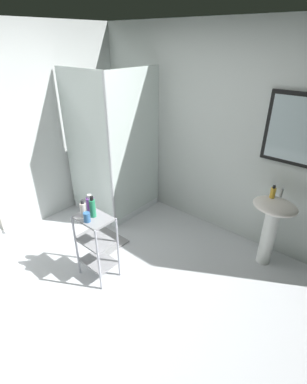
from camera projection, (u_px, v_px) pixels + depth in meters
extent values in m
cube|color=silver|center=(111.00, 299.00, 2.89)|extent=(4.20, 4.20, 0.02)
cube|color=silver|center=(216.00, 135.00, 3.53)|extent=(4.20, 0.10, 2.50)
cube|color=black|center=(294.00, 130.00, 2.86)|extent=(0.56, 0.03, 0.72)
cube|color=silver|center=(293.00, 130.00, 2.85)|extent=(0.48, 0.01, 0.64)
cube|color=white|center=(117.00, 201.00, 4.49)|extent=(0.90, 0.90, 0.10)
cube|color=silver|center=(86.00, 147.00, 3.71)|extent=(0.90, 0.02, 1.90)
cube|color=silver|center=(136.00, 146.00, 3.76)|extent=(0.02, 0.90, 1.90)
cylinder|color=silver|center=(110.00, 156.00, 3.45)|extent=(0.04, 0.04, 1.90)
cylinder|color=silver|center=(117.00, 198.00, 4.46)|extent=(0.08, 0.08, 0.00)
cylinder|color=white|center=(268.00, 237.00, 3.20)|extent=(0.15, 0.15, 0.68)
ellipsoid|color=white|center=(275.00, 206.00, 3.01)|extent=(0.46, 0.37, 0.13)
cylinder|color=silver|center=(281.00, 192.00, 3.04)|extent=(0.03, 0.03, 0.10)
cube|color=white|center=(1.00, 209.00, 3.27)|extent=(0.35, 0.17, 0.36)
cylinder|color=silver|center=(76.00, 246.00, 3.02)|extent=(0.02, 0.02, 0.74)
cylinder|color=silver|center=(99.00, 261.00, 2.82)|extent=(0.02, 0.02, 0.74)
cylinder|color=silver|center=(96.00, 235.00, 3.20)|extent=(0.02, 0.02, 0.74)
cylinder|color=silver|center=(118.00, 248.00, 2.99)|extent=(0.02, 0.02, 0.74)
cube|color=#99999E|center=(99.00, 261.00, 3.10)|extent=(0.36, 0.26, 0.02)
cube|color=#99999E|center=(96.00, 241.00, 2.97)|extent=(0.36, 0.26, 0.02)
cube|color=#99999E|center=(94.00, 218.00, 2.84)|extent=(0.36, 0.26, 0.02)
cylinder|color=gold|center=(273.00, 193.00, 3.01)|extent=(0.05, 0.05, 0.11)
cylinder|color=black|center=(274.00, 187.00, 2.98)|extent=(0.03, 0.03, 0.03)
cylinder|color=#2B9865|center=(93.00, 208.00, 2.81)|extent=(0.06, 0.06, 0.18)
cylinder|color=black|center=(91.00, 198.00, 2.75)|extent=(0.03, 0.03, 0.04)
cylinder|color=purple|center=(90.00, 205.00, 2.89)|extent=(0.08, 0.08, 0.15)
cylinder|color=silver|center=(89.00, 196.00, 2.85)|extent=(0.04, 0.04, 0.04)
cylinder|color=white|center=(83.00, 210.00, 2.81)|extent=(0.06, 0.06, 0.15)
cylinder|color=#333338|center=(82.00, 202.00, 2.76)|extent=(0.03, 0.03, 0.04)
cylinder|color=#3870B2|center=(87.00, 217.00, 2.75)|extent=(0.06, 0.06, 0.10)
cube|color=gray|center=(102.00, 239.00, 3.71)|extent=(0.60, 0.40, 0.02)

